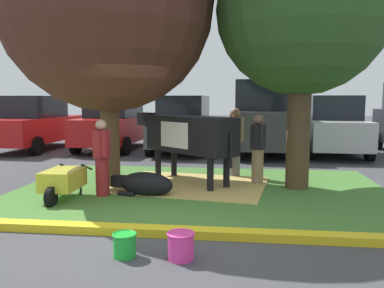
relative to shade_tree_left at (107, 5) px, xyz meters
name	(u,v)px	position (x,y,z in m)	size (l,w,h in m)	color
ground_plane	(162,221)	(1.61, -2.31, -3.87)	(80.00, 80.00, 0.00)	#424247
grass_island	(201,190)	(2.02, -0.21, -3.86)	(7.73, 5.18, 0.02)	#477A33
curb_yellow	(182,232)	(2.02, -2.95, -3.81)	(8.93, 0.24, 0.12)	yellow
hay_bedding	(190,185)	(1.74, 0.16, -3.85)	(3.20, 2.40, 0.04)	tan
shade_tree_left	(107,5)	(0.00, 0.00, 0.00)	(4.50, 4.50, 6.13)	brown
shade_tree_right	(302,10)	(4.03, 0.24, -0.17)	(3.53, 3.53, 5.50)	#4C3823
cow_holstein	(187,135)	(1.63, 0.43, -2.76)	(2.63, 2.32, 1.57)	black
calf_lying	(145,184)	(0.95, -0.80, -3.63)	(1.33, 0.70, 0.48)	black
person_handler	(235,140)	(2.69, 1.29, -2.96)	(0.43, 0.37, 1.69)	slate
person_visitor_near	(102,156)	(0.13, -0.92, -3.06)	(0.34, 0.46, 1.52)	maroon
person_visitor_far	(258,147)	(3.21, 0.52, -3.03)	(0.34, 0.51, 1.57)	#9E7F5B
wheelbarrow	(62,180)	(-0.52, -1.29, -3.49)	(0.61, 1.60, 0.63)	gold
bucket_green	(125,244)	(1.42, -3.72, -3.72)	(0.30, 0.30, 0.29)	green
bucket_pink	(181,245)	(2.11, -3.71, -3.70)	(0.34, 0.34, 0.33)	#EA3893
sedan_red	(35,124)	(-4.85, 5.63, -2.89)	(2.16, 4.47, 2.02)	red
sedan_silver	(115,123)	(-1.87, 6.02, -2.89)	(2.16, 4.47, 2.02)	red
hatchback_white	(184,124)	(0.80, 5.85, -2.89)	(2.16, 4.47, 2.02)	#4C5156
suv_dark_grey	(261,117)	(3.57, 5.72, -2.60)	(2.27, 4.68, 2.52)	#3D3D42
sedan_blue	(331,126)	(5.97, 5.73, -2.89)	(2.16, 4.47, 2.02)	#B7B7BC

